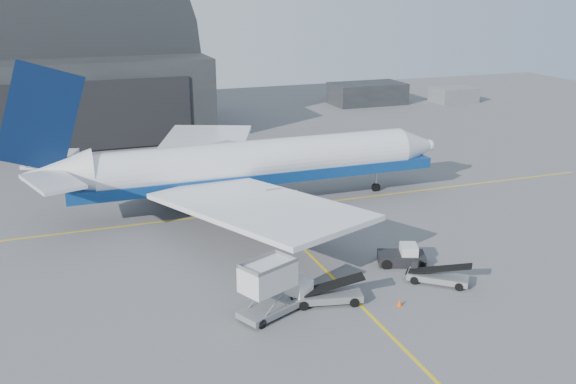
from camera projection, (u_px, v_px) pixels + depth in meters
name	position (u px, v px, depth m)	size (l,w,h in m)	color
ground	(348.00, 292.00, 47.99)	(200.00, 200.00, 0.00)	#565659
taxi_lines	(289.00, 234.00, 59.31)	(80.00, 42.12, 0.02)	gold
hangar	(31.00, 72.00, 95.88)	(50.00, 28.30, 28.00)	black
distant_bldg_a	(367.00, 104.00, 124.78)	(14.00, 8.00, 4.00)	black
distant_bldg_b	(453.00, 102.00, 126.78)	(8.00, 6.00, 2.80)	slate
airliner	(242.00, 165.00, 65.26)	(45.49, 44.11, 15.96)	white
catering_truck	(273.00, 288.00, 44.32)	(5.99, 4.25, 3.88)	slate
pushback_tug	(403.00, 257.00, 52.70)	(4.28, 3.35, 1.75)	black
belt_loader_a	(326.00, 295.00, 46.22)	(5.51, 2.79, 2.06)	slate
belt_loader_b	(437.00, 276.00, 49.35)	(4.54, 4.14, 1.87)	slate
traffic_cone	(400.00, 303.00, 45.89)	(0.38, 0.38, 0.55)	#EE4A07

